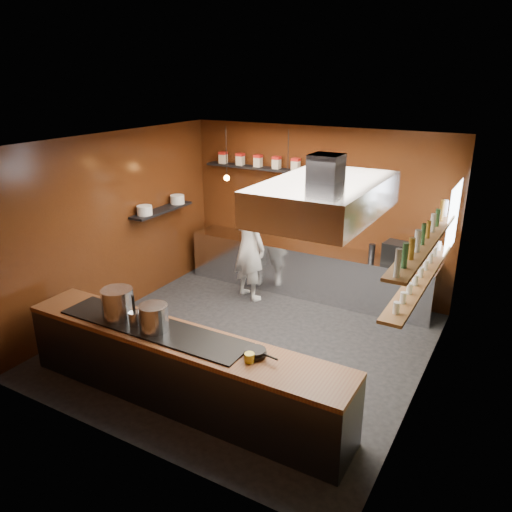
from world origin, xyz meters
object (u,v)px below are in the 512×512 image
Objects in this scene: extractor_hood at (325,197)px; stockpot_small at (154,318)px; chef at (249,246)px; stockpot_large at (118,304)px; espresso_machine at (395,253)px.

stockpot_small is (-1.61, -1.25, -1.40)m from extractor_hood.
extractor_hood is at bearing 158.38° from chef.
stockpot_large is (-2.22, -1.22, -1.37)m from extractor_hood.
stockpot_large is 1.14× the size of stockpot_small.
stockpot_large is at bearing 108.22° from chef.
espresso_machine is at bearing 83.71° from extractor_hood.
stockpot_large is 0.20× the size of chef.
stockpot_large is at bearing -115.69° from espresso_machine.
espresso_machine is at bearing -144.69° from chef.
extractor_hood is 5.72× the size of stockpot_small.
extractor_hood is 2.47m from stockpot_small.
stockpot_large is 1.12× the size of espresso_machine.
stockpot_small is at bearing -108.60° from espresso_machine.
extractor_hood is at bearing -88.42° from espresso_machine.
extractor_hood is 5.63× the size of espresso_machine.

